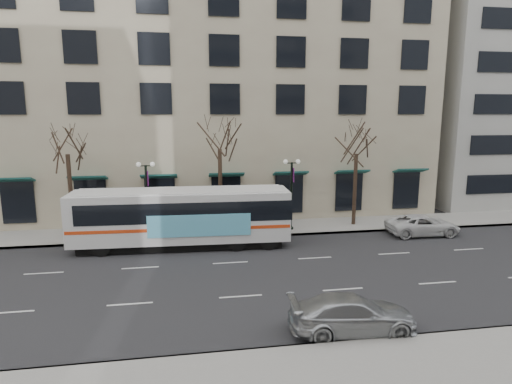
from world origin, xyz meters
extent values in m
plane|color=black|center=(0.00, 0.00, 0.00)|extent=(160.00, 160.00, 0.00)
cube|color=gray|center=(5.00, 9.00, 0.07)|extent=(80.00, 4.00, 0.15)
cube|color=tan|center=(-2.00, 21.00, 12.00)|extent=(40.00, 20.00, 24.00)
cylinder|color=black|center=(-10.00, 8.80, 2.87)|extent=(0.28, 0.28, 5.74)
cylinder|color=black|center=(0.00, 8.80, 2.97)|extent=(0.28, 0.28, 5.95)
cylinder|color=black|center=(10.00, 8.80, 2.73)|extent=(0.28, 0.28, 5.46)
cylinder|color=black|center=(-5.00, 8.20, 2.50)|extent=(0.16, 0.16, 5.00)
cylinder|color=black|center=(-5.00, 8.20, 0.15)|extent=(0.36, 0.36, 0.30)
cube|color=black|center=(-5.00, 8.20, 4.95)|extent=(0.90, 0.06, 0.06)
sphere|color=silver|center=(-5.45, 8.20, 5.05)|extent=(0.32, 0.32, 0.32)
sphere|color=silver|center=(-4.55, 8.20, 5.05)|extent=(0.32, 0.32, 0.32)
cube|color=#6F1D70|center=(-4.88, 8.20, 4.10)|extent=(0.04, 0.45, 1.00)
cylinder|color=black|center=(5.00, 8.20, 2.50)|extent=(0.16, 0.16, 5.00)
cylinder|color=black|center=(5.00, 8.20, 0.15)|extent=(0.36, 0.36, 0.30)
cube|color=black|center=(5.00, 8.20, 4.95)|extent=(0.90, 0.06, 0.06)
sphere|color=silver|center=(4.55, 8.20, 5.05)|extent=(0.32, 0.32, 0.32)
sphere|color=silver|center=(5.45, 8.20, 5.05)|extent=(0.32, 0.32, 0.32)
cube|color=#6F1D70|center=(5.12, 8.20, 4.10)|extent=(0.04, 0.45, 1.00)
cube|color=silver|center=(-2.71, 5.80, 2.05)|extent=(13.61, 3.44, 3.10)
cube|color=black|center=(-2.71, 5.80, 0.31)|extent=(12.51, 3.04, 0.51)
cube|color=black|center=(-2.38, 5.79, 2.53)|extent=(13.07, 3.46, 1.24)
cube|color=red|center=(-2.71, 5.80, 1.52)|extent=(13.47, 3.46, 0.20)
cube|color=#5DBEE2|center=(-1.64, 4.26, 1.74)|extent=(6.19, 0.30, 1.35)
cube|color=silver|center=(-2.71, 5.80, 3.64)|extent=(12.92, 3.12, 0.09)
cylinder|color=black|center=(-7.49, 4.69, 0.56)|extent=(1.14, 0.36, 1.13)
cylinder|color=black|center=(-7.39, 7.27, 0.56)|extent=(1.14, 0.36, 1.13)
cylinder|color=black|center=(0.61, 4.38, 0.56)|extent=(1.14, 0.36, 1.13)
cylinder|color=black|center=(0.71, 6.97, 0.56)|extent=(1.14, 0.36, 1.13)
cylinder|color=black|center=(2.64, 4.30, 0.56)|extent=(1.14, 0.36, 1.13)
cylinder|color=black|center=(2.74, 6.89, 0.56)|extent=(1.14, 0.36, 1.13)
imported|color=#B1B4B9|center=(3.89, -6.20, 0.72)|extent=(5.08, 2.30, 1.44)
imported|color=silver|center=(13.89, 5.81, 0.70)|extent=(5.12, 2.51, 1.40)
camera|label=1|loc=(-2.32, -20.85, 8.44)|focal=30.00mm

